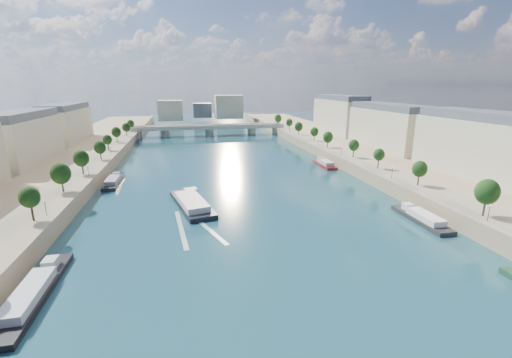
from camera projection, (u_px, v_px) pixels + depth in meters
name	position (u px, v px, depth m)	size (l,w,h in m)	color
ground	(237.00, 189.00, 125.20)	(700.00, 700.00, 0.00)	#0D313A
quay_left	(17.00, 194.00, 110.53)	(44.00, 520.00, 5.00)	#9E8460
quay_right	(413.00, 172.00, 138.55)	(44.00, 520.00, 5.00)	#9E8460
pave_left	(66.00, 184.00, 112.77)	(14.00, 520.00, 0.10)	gray
pave_right	(380.00, 168.00, 134.95)	(14.00, 520.00, 0.10)	gray
trees_left	(72.00, 166.00, 113.60)	(4.80, 268.80, 8.26)	#382B1E
trees_right	(364.00, 150.00, 142.56)	(4.80, 268.80, 8.26)	#382B1E
lamps_left	(70.00, 184.00, 103.48)	(0.36, 200.36, 4.28)	black
lamps_right	(364.00, 159.00, 138.07)	(0.36, 200.36, 4.28)	black
buildings_right	(426.00, 133.00, 148.69)	(16.00, 226.00, 23.20)	#BAB18F
skyline	(206.00, 109.00, 329.18)	(79.00, 42.00, 22.00)	#BAB18F
bridge	(209.00, 129.00, 254.47)	(112.00, 12.00, 8.15)	#C1B79E
tour_barge	(192.00, 203.00, 106.44)	(14.20, 29.34, 3.83)	black
wake	(193.00, 227.00, 91.06)	(13.34, 25.98, 0.04)	silver
moored_barges_left	(12.00, 324.00, 53.09)	(5.00, 160.04, 3.60)	#191938
moored_barges_right	(461.00, 241.00, 81.51)	(5.00, 159.50, 3.60)	black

